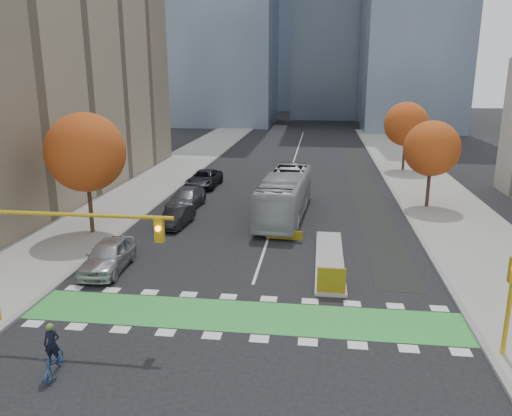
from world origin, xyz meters
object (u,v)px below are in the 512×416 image
(cyclist, at_px, (54,358))
(parked_car_a, at_px, (108,256))
(traffic_signal_east, at_px, (511,292))
(bus, at_px, (285,195))
(hazard_board, at_px, (331,280))
(parked_car_c, at_px, (186,198))
(tree_east_near, at_px, (432,149))
(tree_west, at_px, (86,152))
(parked_car_d, at_px, (204,179))
(tree_east_far, at_px, (406,124))
(parked_car_b, at_px, (177,216))
(traffic_signal_west, at_px, (44,238))

(cyclist, distance_m, parked_car_a, 10.02)
(parked_car_a, bearing_deg, traffic_signal_east, -21.97)
(traffic_signal_east, height_order, bus, traffic_signal_east)
(hazard_board, xyz_separation_m, parked_car_c, (-11.45, 15.37, -0.01))
(traffic_signal_east, bearing_deg, cyclist, -168.66)
(tree_east_near, bearing_deg, tree_west, -157.38)
(traffic_signal_east, relative_size, parked_car_d, 0.72)
(parked_car_a, xyz_separation_m, parked_car_c, (0.77, 13.62, -0.07))
(hazard_board, relative_size, tree_east_far, 0.18)
(tree_west, distance_m, tree_east_near, 26.01)
(bus, distance_m, parked_car_c, 8.34)
(tree_east_far, bearing_deg, parked_car_b, -129.51)
(traffic_signal_west, distance_m, bus, 20.55)
(tree_west, height_order, traffic_signal_west, tree_west)
(tree_west, xyz_separation_m, bus, (12.69, 6.00, -3.92))
(hazard_board, bearing_deg, traffic_signal_east, -35.92)
(tree_east_near, height_order, parked_car_a, tree_east_near)
(tree_west, relative_size, traffic_signal_east, 2.01)
(traffic_signal_west, bearing_deg, tree_east_far, 62.05)
(tree_east_far, xyz_separation_m, parked_car_d, (-20.27, -10.63, -4.44))
(bus, relative_size, parked_car_b, 2.85)
(hazard_board, height_order, bus, bus)
(tree_east_near, relative_size, parked_car_c, 1.30)
(tree_east_near, bearing_deg, parked_car_d, 164.80)
(traffic_signal_west, height_order, traffic_signal_east, traffic_signal_west)
(parked_car_c, bearing_deg, parked_car_d, 95.80)
(bus, relative_size, parked_car_d, 2.13)
(traffic_signal_east, relative_size, bus, 0.34)
(hazard_board, relative_size, tree_east_near, 0.20)
(tree_west, relative_size, parked_car_b, 1.92)
(traffic_signal_east, xyz_separation_m, parked_car_c, (-17.95, 20.08, -1.95))
(tree_west, height_order, bus, tree_west)
(tree_east_far, bearing_deg, parked_car_d, -152.33)
(hazard_board, height_order, traffic_signal_east, traffic_signal_east)
(tree_east_near, relative_size, parked_car_a, 1.41)
(parked_car_b, height_order, parked_car_c, parked_car_c)
(parked_car_c, bearing_deg, hazard_board, -49.95)
(tree_east_near, distance_m, tree_east_far, 16.01)
(tree_east_near, bearing_deg, cyclist, -124.99)
(parked_car_d, bearing_deg, bus, -46.23)
(tree_west, bearing_deg, cyclist, -69.50)
(parked_car_b, distance_m, parked_car_c, 5.04)
(tree_east_far, relative_size, traffic_signal_east, 1.87)
(hazard_board, height_order, tree_east_near, tree_east_near)
(tree_east_far, distance_m, bus, 23.50)
(tree_east_near, xyz_separation_m, parked_car_a, (-20.22, -16.04, -4.01))
(tree_east_near, distance_m, traffic_signal_east, 22.66)
(bus, bearing_deg, hazard_board, -72.61)
(parked_car_a, relative_size, parked_car_d, 0.87)
(cyclist, bearing_deg, parked_car_a, 92.61)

